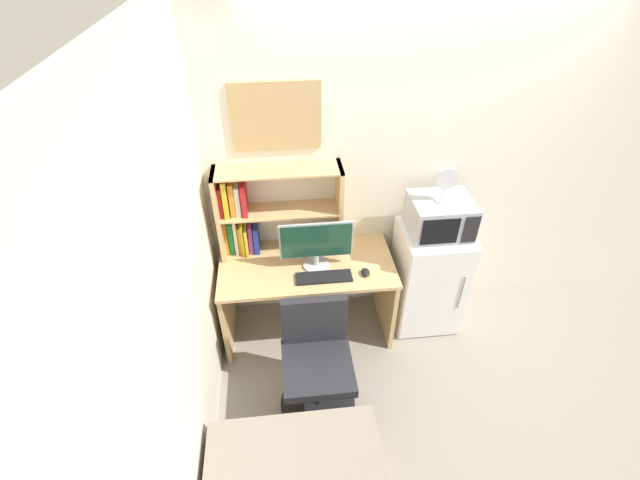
{
  "coord_description": "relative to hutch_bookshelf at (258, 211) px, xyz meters",
  "views": [
    {
      "loc": [
        -1.06,
        -2.88,
        2.92
      ],
      "look_at": [
        -0.78,
        -0.36,
        0.98
      ],
      "focal_mm": 24.5,
      "sensor_mm": 36.0,
      "label": 1
    }
  ],
  "objects": [
    {
      "name": "keyboard",
      "position": [
        0.45,
        -0.39,
        -0.36
      ],
      "size": [
        0.42,
        0.13,
        0.02
      ],
      "primitive_type": "cube",
      "color": "black",
      "rests_on": "desk"
    },
    {
      "name": "wall_corkboard",
      "position": [
        0.18,
        0.1,
        0.69
      ],
      "size": [
        0.61,
        0.02,
        0.47
      ],
      "primitive_type": "cube",
      "color": "tan"
    },
    {
      "name": "wall_left",
      "position": [
        -0.4,
        -1.49,
        0.2
      ],
      "size": [
        0.04,
        4.4,
        2.6
      ],
      "primitive_type": "cube",
      "color": "silver",
      "rests_on": "ground_plane"
    },
    {
      "name": "desk_fan",
      "position": [
        1.34,
        -0.19,
        0.27
      ],
      "size": [
        0.16,
        0.11,
        0.27
      ],
      "color": "silver",
      "rests_on": "microwave"
    },
    {
      "name": "hutch_bookshelf",
      "position": [
        0.0,
        0.0,
        0.0
      ],
      "size": [
        0.93,
        0.25,
        0.72
      ],
      "color": "tan",
      "rests_on": "desk"
    },
    {
      "name": "mini_fridge",
      "position": [
        1.35,
        -0.19,
        -0.63
      ],
      "size": [
        0.53,
        0.51,
        0.94
      ],
      "color": "white",
      "rests_on": "ground_plane"
    },
    {
      "name": "desk",
      "position": [
        0.34,
        -0.22,
        -0.58
      ],
      "size": [
        1.34,
        0.66,
        0.73
      ],
      "color": "tan",
      "rests_on": "ground_plane"
    },
    {
      "name": "microwave",
      "position": [
        1.35,
        -0.19,
        -0.02
      ],
      "size": [
        0.45,
        0.39,
        0.28
      ],
      "color": "#ADADB2",
      "rests_on": "mini_fridge"
    },
    {
      "name": "wall_back",
      "position": [
        1.62,
        0.13,
        0.2
      ],
      "size": [
        6.4,
        0.04,
        2.6
      ],
      "primitive_type": "cube",
      "color": "silver",
      "rests_on": "ground_plane"
    },
    {
      "name": "desk_chair",
      "position": [
        0.34,
        -0.9,
        -0.72
      ],
      "size": [
        0.54,
        0.54,
        0.88
      ],
      "color": "black",
      "rests_on": "ground_plane"
    },
    {
      "name": "computer_mouse",
      "position": [
        0.76,
        -0.38,
        -0.35
      ],
      "size": [
        0.06,
        0.09,
        0.04
      ],
      "primitive_type": "ellipsoid",
      "color": "black",
      "rests_on": "desk"
    },
    {
      "name": "monitor",
      "position": [
        0.41,
        -0.24,
        -0.15
      ],
      "size": [
        0.55,
        0.2,
        0.39
      ],
      "color": "#B7B7BC",
      "rests_on": "desk"
    }
  ]
}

